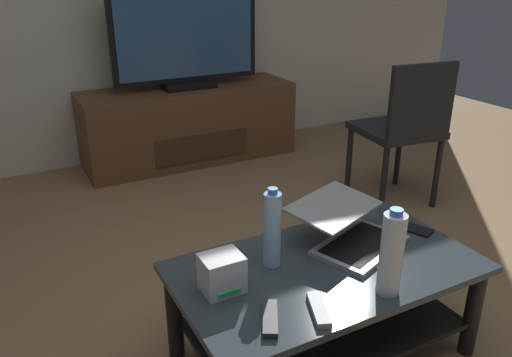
{
  "coord_description": "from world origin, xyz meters",
  "views": [
    {
      "loc": [
        -0.91,
        -1.19,
        1.36
      ],
      "look_at": [
        0.01,
        0.54,
        0.54
      ],
      "focal_mm": 35.53,
      "sensor_mm": 36.0,
      "label": 1
    }
  ],
  "objects_px": {
    "water_bottle_far": "(392,254)",
    "tv_remote": "(319,309)",
    "television": "(186,36)",
    "coffee_table": "(325,293)",
    "water_bottle_near": "(272,229)",
    "dining_chair": "(405,125)",
    "cell_phone": "(414,229)",
    "soundbar_remote": "(270,318)",
    "router_box": "(222,273)",
    "laptop": "(350,229)",
    "media_cabinet": "(190,124)"
  },
  "relations": [
    {
      "from": "water_bottle_near",
      "to": "cell_phone",
      "type": "distance_m",
      "value": 0.64
    },
    {
      "from": "router_box",
      "to": "water_bottle_far",
      "type": "height_order",
      "value": "water_bottle_far"
    },
    {
      "from": "soundbar_remote",
      "to": "laptop",
      "type": "bearing_deg",
      "value": 56.89
    },
    {
      "from": "media_cabinet",
      "to": "tv_remote",
      "type": "bearing_deg",
      "value": -102.04
    },
    {
      "from": "media_cabinet",
      "to": "router_box",
      "type": "relative_size",
      "value": 11.9
    },
    {
      "from": "cell_phone",
      "to": "laptop",
      "type": "bearing_deg",
      "value": 149.49
    },
    {
      "from": "television",
      "to": "soundbar_remote",
      "type": "distance_m",
      "value": 2.53
    },
    {
      "from": "coffee_table",
      "to": "media_cabinet",
      "type": "relative_size",
      "value": 0.69
    },
    {
      "from": "laptop",
      "to": "water_bottle_far",
      "type": "distance_m",
      "value": 0.33
    },
    {
      "from": "coffee_table",
      "to": "television",
      "type": "relative_size",
      "value": 1.01
    },
    {
      "from": "soundbar_remote",
      "to": "router_box",
      "type": "bearing_deg",
      "value": 134.69
    },
    {
      "from": "media_cabinet",
      "to": "television",
      "type": "bearing_deg",
      "value": -90.0
    },
    {
      "from": "television",
      "to": "tv_remote",
      "type": "relative_size",
      "value": 6.7
    },
    {
      "from": "cell_phone",
      "to": "router_box",
      "type": "bearing_deg",
      "value": 157.54
    },
    {
      "from": "television",
      "to": "water_bottle_near",
      "type": "distance_m",
      "value": 2.21
    },
    {
      "from": "television",
      "to": "coffee_table",
      "type": "bearing_deg",
      "value": -98.78
    },
    {
      "from": "dining_chair",
      "to": "laptop",
      "type": "relative_size",
      "value": 1.95
    },
    {
      "from": "media_cabinet",
      "to": "laptop",
      "type": "relative_size",
      "value": 3.42
    },
    {
      "from": "laptop",
      "to": "cell_phone",
      "type": "bearing_deg",
      "value": -7.38
    },
    {
      "from": "laptop",
      "to": "water_bottle_near",
      "type": "xyz_separation_m",
      "value": [
        -0.33,
        0.01,
        0.08
      ]
    },
    {
      "from": "laptop",
      "to": "water_bottle_near",
      "type": "bearing_deg",
      "value": 178.02
    },
    {
      "from": "media_cabinet",
      "to": "cell_phone",
      "type": "distance_m",
      "value": 2.19
    },
    {
      "from": "dining_chair",
      "to": "soundbar_remote",
      "type": "relative_size",
      "value": 5.55
    },
    {
      "from": "dining_chair",
      "to": "water_bottle_near",
      "type": "relative_size",
      "value": 3.03
    },
    {
      "from": "water_bottle_near",
      "to": "tv_remote",
      "type": "xyz_separation_m",
      "value": [
        -0.01,
        -0.3,
        -0.13
      ]
    },
    {
      "from": "water_bottle_near",
      "to": "soundbar_remote",
      "type": "relative_size",
      "value": 1.83
    },
    {
      "from": "router_box",
      "to": "water_bottle_near",
      "type": "bearing_deg",
      "value": 15.21
    },
    {
      "from": "laptop",
      "to": "water_bottle_far",
      "type": "bearing_deg",
      "value": -105.05
    },
    {
      "from": "cell_phone",
      "to": "soundbar_remote",
      "type": "height_order",
      "value": "soundbar_remote"
    },
    {
      "from": "cell_phone",
      "to": "media_cabinet",
      "type": "bearing_deg",
      "value": 69.9
    },
    {
      "from": "television",
      "to": "water_bottle_far",
      "type": "xyz_separation_m",
      "value": [
        -0.26,
        -2.44,
        -0.38
      ]
    },
    {
      "from": "television",
      "to": "dining_chair",
      "type": "bearing_deg",
      "value": -58.27
    },
    {
      "from": "dining_chair",
      "to": "tv_remote",
      "type": "relative_size",
      "value": 5.55
    },
    {
      "from": "water_bottle_near",
      "to": "dining_chair",
      "type": "bearing_deg",
      "value": 30.07
    },
    {
      "from": "laptop",
      "to": "water_bottle_near",
      "type": "distance_m",
      "value": 0.34
    },
    {
      "from": "cell_phone",
      "to": "tv_remote",
      "type": "xyz_separation_m",
      "value": [
        -0.64,
        -0.25,
        0.01
      ]
    },
    {
      "from": "water_bottle_near",
      "to": "router_box",
      "type": "bearing_deg",
      "value": -164.79
    },
    {
      "from": "water_bottle_far",
      "to": "television",
      "type": "bearing_deg",
      "value": 83.82
    },
    {
      "from": "dining_chair",
      "to": "water_bottle_near",
      "type": "xyz_separation_m",
      "value": [
        -1.34,
        -0.78,
        0.02
      ]
    },
    {
      "from": "router_box",
      "to": "soundbar_remote",
      "type": "height_order",
      "value": "router_box"
    },
    {
      "from": "router_box",
      "to": "cell_phone",
      "type": "height_order",
      "value": "router_box"
    },
    {
      "from": "coffee_table",
      "to": "water_bottle_near",
      "type": "height_order",
      "value": "water_bottle_near"
    },
    {
      "from": "water_bottle_far",
      "to": "tv_remote",
      "type": "height_order",
      "value": "water_bottle_far"
    },
    {
      "from": "media_cabinet",
      "to": "water_bottle_near",
      "type": "height_order",
      "value": "water_bottle_near"
    },
    {
      "from": "coffee_table",
      "to": "router_box",
      "type": "xyz_separation_m",
      "value": [
        -0.39,
        0.04,
        0.19
      ]
    },
    {
      "from": "tv_remote",
      "to": "soundbar_remote",
      "type": "height_order",
      "value": "same"
    },
    {
      "from": "router_box",
      "to": "water_bottle_near",
      "type": "distance_m",
      "value": 0.24
    },
    {
      "from": "water_bottle_far",
      "to": "soundbar_remote",
      "type": "distance_m",
      "value": 0.43
    },
    {
      "from": "water_bottle_far",
      "to": "soundbar_remote",
      "type": "bearing_deg",
      "value": 173.08
    },
    {
      "from": "cell_phone",
      "to": "soundbar_remote",
      "type": "relative_size",
      "value": 0.88
    }
  ]
}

